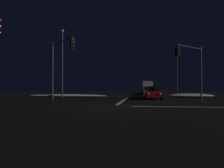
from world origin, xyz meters
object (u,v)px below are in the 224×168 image
object	(u,v)px
streetlamp_right_far	(177,69)
sedan_silver	(149,90)
sedan_gray	(149,92)
traffic_signal_nw	(60,58)
sedan_green	(150,91)
box_truck	(147,87)
streetlamp_left_near	(62,59)
sedan_blue	(151,91)
sedan_red	(153,93)
traffic_signal_ne	(191,62)

from	to	relation	value
streetlamp_right_far	sedan_silver	bearing A→B (deg)	131.16
sedan_gray	traffic_signal_nw	bearing A→B (deg)	-136.70
sedan_green	box_truck	xyz separation A→B (m)	(-0.11, 13.15, 0.91)
streetlamp_right_far	streetlamp_left_near	xyz separation A→B (m)	(-18.16, -16.00, 0.42)
sedan_blue	box_truck	size ratio (longest dim) A/B	0.52
sedan_gray	box_truck	bearing A→B (deg)	89.00
sedan_blue	streetlamp_right_far	bearing A→B (deg)	51.42
sedan_blue	sedan_green	distance (m)	6.56
traffic_signal_nw	box_truck	bearing A→B (deg)	73.56
sedan_blue	streetlamp_left_near	world-z (taller)	streetlamp_left_near
sedan_red	sedan_silver	distance (m)	24.87
streetlamp_right_far	streetlamp_left_near	distance (m)	24.21
sedan_blue	streetlamp_left_near	bearing A→B (deg)	-144.17
sedan_green	streetlamp_right_far	bearing A→B (deg)	2.61
traffic_signal_nw	streetlamp_left_near	distance (m)	7.02
traffic_signal_nw	streetlamp_left_near	xyz separation A→B (m)	(-2.14, 6.64, 0.83)
box_truck	traffic_signal_nw	distance (m)	37.17
sedan_blue	traffic_signal_nw	distance (m)	19.44
sedan_silver	sedan_blue	bearing A→B (deg)	-90.15
sedan_red	sedan_gray	distance (m)	5.53
traffic_signal_ne	sedan_gray	bearing A→B (deg)	113.27
sedan_silver	streetlamp_left_near	distance (m)	26.01
sedan_green	sedan_gray	bearing A→B (deg)	-92.49
traffic_signal_nw	sedan_blue	bearing A→B (deg)	56.20
traffic_signal_nw	streetlamp_right_far	xyz separation A→B (m)	(16.03, 22.64, 0.41)
traffic_signal_ne	streetlamp_right_far	size ratio (longest dim) A/B	0.67
sedan_silver	box_truck	world-z (taller)	box_truck
sedan_gray	sedan_green	world-z (taller)	same
box_truck	traffic_signal_nw	world-z (taller)	traffic_signal_nw
box_truck	traffic_signal_ne	world-z (taller)	traffic_signal_ne
box_truck	sedan_blue	bearing A→B (deg)	-89.67
sedan_blue	traffic_signal_nw	world-z (taller)	traffic_signal_nw
sedan_red	box_truck	xyz separation A→B (m)	(0.16, 31.60, 0.91)
sedan_silver	streetlamp_left_near	xyz separation A→B (m)	(-12.77, -22.17, 4.72)
sedan_silver	traffic_signal_ne	xyz separation A→B (m)	(3.40, -28.66, 3.27)
sedan_gray	sedan_blue	bearing A→B (deg)	84.90
sedan_red	streetlamp_left_near	bearing A→B (deg)	167.76
sedan_red	traffic_signal_nw	size ratio (longest dim) A/B	0.64
sedan_green	streetlamp_right_far	size ratio (longest dim) A/B	0.49
sedan_red	box_truck	bearing A→B (deg)	89.72
traffic_signal_nw	sedan_red	bearing A→B (deg)	20.84
streetlamp_left_near	sedan_silver	bearing A→B (deg)	60.06
traffic_signal_ne	sedan_green	bearing A→B (deg)	98.79
sedan_silver	traffic_signal_ne	bearing A→B (deg)	-83.24
sedan_silver	streetlamp_right_far	distance (m)	9.25
sedan_red	sedan_gray	bearing A→B (deg)	93.09
traffic_signal_ne	sedan_silver	bearing A→B (deg)	96.76
sedan_silver	streetlamp_left_near	world-z (taller)	streetlamp_left_near
sedan_gray	traffic_signal_ne	world-z (taller)	traffic_signal_ne
sedan_red	sedan_green	distance (m)	18.46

